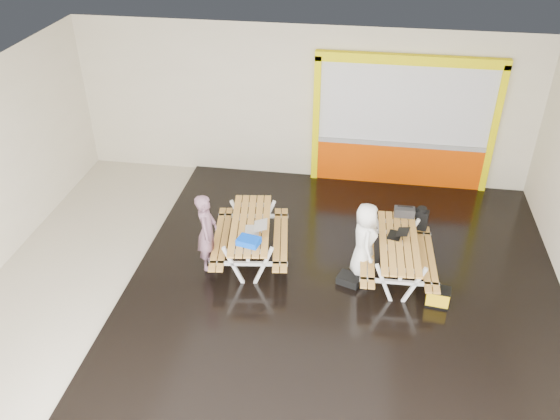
% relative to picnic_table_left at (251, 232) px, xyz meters
% --- Properties ---
extents(room, '(10.02, 8.02, 3.52)m').
position_rel_picnic_table_left_xyz_m(room, '(0.51, -0.69, 1.14)').
color(room, beige).
rests_on(room, ground).
extents(deck, '(7.50, 7.98, 0.05)m').
position_rel_picnic_table_left_xyz_m(deck, '(1.76, -0.69, -0.58)').
color(deck, black).
rests_on(deck, room).
extents(kiosk, '(3.88, 0.16, 3.00)m').
position_rel_picnic_table_left_xyz_m(kiosk, '(2.71, 3.24, 0.84)').
color(kiosk, '#D14100').
rests_on(kiosk, room).
extents(picnic_table_left, '(1.60, 2.14, 0.79)m').
position_rel_picnic_table_left_xyz_m(picnic_table_left, '(0.00, 0.00, 0.00)').
color(picnic_table_left, gold).
rests_on(picnic_table_left, deck).
extents(picnic_table_right, '(1.36, 1.95, 0.76)m').
position_rel_picnic_table_left_xyz_m(picnic_table_right, '(2.64, -0.10, -0.02)').
color(picnic_table_right, gold).
rests_on(picnic_table_right, deck).
extents(person_left, '(0.40, 0.57, 1.47)m').
position_rel_picnic_table_left_xyz_m(person_left, '(-0.69, -0.42, 0.22)').
color(person_left, '#714E5F').
rests_on(person_left, deck).
extents(person_right, '(0.54, 0.74, 1.40)m').
position_rel_picnic_table_left_xyz_m(person_right, '(2.05, -0.19, 0.19)').
color(person_right, white).
rests_on(person_right, deck).
extents(laptop_left, '(0.44, 0.41, 0.17)m').
position_rel_picnic_table_left_xyz_m(laptop_left, '(0.13, -0.23, 0.24)').
color(laptop_left, silver).
rests_on(laptop_left, picnic_table_left).
extents(laptop_right, '(0.40, 0.37, 0.15)m').
position_rel_picnic_table_left_xyz_m(laptop_right, '(2.62, 0.05, 0.21)').
color(laptop_right, black).
rests_on(laptop_right, picnic_table_right).
extents(blue_pouch, '(0.42, 0.34, 0.11)m').
position_rel_picnic_table_left_xyz_m(blue_pouch, '(0.10, -0.61, 0.24)').
color(blue_pouch, '#0340DC').
rests_on(blue_pouch, picnic_table_left).
extents(toolbox, '(0.37, 0.19, 0.21)m').
position_rel_picnic_table_left_xyz_m(toolbox, '(2.75, 0.73, 0.24)').
color(toolbox, black).
rests_on(toolbox, picnic_table_right).
extents(backpack, '(0.30, 0.23, 0.45)m').
position_rel_picnic_table_left_xyz_m(backpack, '(3.06, 0.80, 0.09)').
color(backpack, black).
rests_on(backpack, picnic_table_right).
extents(dark_case, '(0.47, 0.41, 0.15)m').
position_rel_picnic_table_left_xyz_m(dark_case, '(1.84, -0.48, -0.48)').
color(dark_case, black).
rests_on(dark_case, deck).
extents(fluke_bag, '(0.41, 0.30, 0.33)m').
position_rel_picnic_table_left_xyz_m(fluke_bag, '(3.33, -0.82, -0.40)').
color(fluke_bag, black).
rests_on(fluke_bag, deck).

